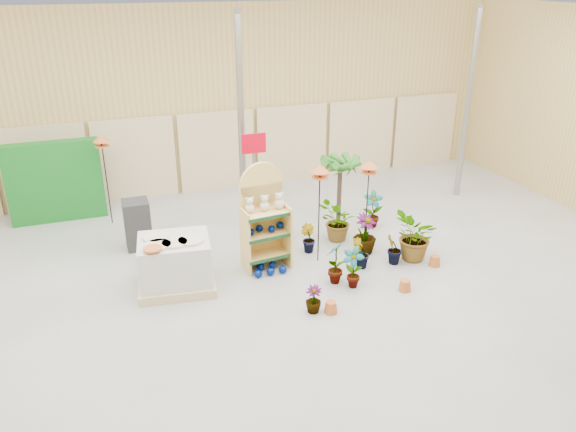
% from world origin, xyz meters
% --- Properties ---
extents(room, '(15.20, 12.10, 4.70)m').
position_xyz_m(room, '(0.00, 0.91, 2.21)').
color(room, gray).
rests_on(room, ground).
extents(display_shelf, '(0.89, 0.61, 2.01)m').
position_xyz_m(display_shelf, '(-0.12, 1.66, 0.92)').
color(display_shelf, tan).
rests_on(display_shelf, ground).
extents(teddy_bears, '(0.74, 0.19, 0.31)m').
position_xyz_m(teddy_bears, '(-0.10, 1.57, 1.27)').
color(teddy_bears, beige).
rests_on(teddy_bears, display_shelf).
extents(gazing_balls_shelf, '(0.74, 0.25, 0.14)m').
position_xyz_m(gazing_balls_shelf, '(-0.12, 1.55, 0.79)').
color(gazing_balls_shelf, '#00135A').
rests_on(gazing_balls_shelf, display_shelf).
extents(gazing_balls_floor, '(0.63, 0.39, 0.15)m').
position_xyz_m(gazing_balls_floor, '(-0.15, 1.29, 0.07)').
color(gazing_balls_floor, '#00135A').
rests_on(gazing_balls_floor, ground).
extents(pallet_stack, '(1.44, 1.25, 0.97)m').
position_xyz_m(pallet_stack, '(-1.84, 1.35, 0.46)').
color(pallet_stack, tan).
rests_on(pallet_stack, ground).
extents(charcoal_planters, '(0.50, 0.50, 1.00)m').
position_xyz_m(charcoal_planters, '(-2.29, 3.19, 0.50)').
color(charcoal_planters, black).
rests_on(charcoal_planters, ground).
extents(trellis_stock, '(2.00, 0.30, 1.80)m').
position_xyz_m(trellis_stock, '(-3.80, 5.20, 0.90)').
color(trellis_stock, '#11621A').
rests_on(trellis_stock, ground).
extents(offer_sign, '(0.50, 0.08, 2.20)m').
position_xyz_m(offer_sign, '(0.10, 2.98, 1.57)').
color(offer_sign, gray).
rests_on(offer_sign, ground).
extents(bird_table_front, '(0.34, 0.34, 1.95)m').
position_xyz_m(bird_table_front, '(0.89, 1.43, 1.81)').
color(bird_table_front, black).
rests_on(bird_table_front, ground).
extents(bird_table_right, '(0.34, 0.34, 1.83)m').
position_xyz_m(bird_table_right, '(2.01, 1.67, 1.70)').
color(bird_table_right, black).
rests_on(bird_table_right, ground).
extents(bird_table_back, '(0.34, 0.34, 2.01)m').
position_xyz_m(bird_table_back, '(-2.74, 4.62, 1.86)').
color(bird_table_back, black).
rests_on(bird_table_back, ground).
extents(palm, '(0.70, 0.70, 1.59)m').
position_xyz_m(palm, '(2.06, 3.05, 1.34)').
color(palm, '#3A2D22').
rests_on(palm, ground).
extents(potted_plant_0, '(0.54, 0.52, 0.85)m').
position_xyz_m(potted_plant_0, '(0.87, 0.58, 0.43)').
color(potted_plant_0, '#276B1D').
rests_on(potted_plant_0, ground).
extents(potted_plant_1, '(0.35, 0.29, 0.60)m').
position_xyz_m(potted_plant_1, '(1.53, 0.90, 0.30)').
color(potted_plant_1, '#276B1D').
rests_on(potted_plant_1, ground).
extents(potted_plant_3, '(0.59, 0.59, 0.81)m').
position_xyz_m(potted_plant_3, '(1.87, 1.43, 0.40)').
color(potted_plant_3, '#276B1D').
rests_on(potted_plant_3, ground).
extents(potted_plant_4, '(0.51, 0.43, 0.83)m').
position_xyz_m(potted_plant_4, '(2.60, 2.48, 0.41)').
color(potted_plant_4, '#276B1D').
rests_on(potted_plant_4, ground).
extents(potted_plant_5, '(0.36, 0.39, 0.57)m').
position_xyz_m(potted_plant_5, '(0.85, 1.86, 0.29)').
color(potted_plant_5, '#276B1D').
rests_on(potted_plant_5, ground).
extents(potted_plant_6, '(1.00, 0.99, 0.84)m').
position_xyz_m(potted_plant_6, '(1.60, 2.12, 0.42)').
color(potted_plant_6, '#276B1D').
rests_on(potted_plant_6, ground).
extents(potted_plant_7, '(0.37, 0.37, 0.47)m').
position_xyz_m(potted_plant_7, '(0.14, -0.19, 0.24)').
color(potted_plant_7, '#276B1D').
rests_on(potted_plant_7, ground).
extents(potted_plant_8, '(0.46, 0.48, 0.75)m').
position_xyz_m(potted_plant_8, '(1.09, 0.33, 0.38)').
color(potted_plant_8, '#276B1D').
rests_on(potted_plant_8, ground).
extents(potted_plant_9, '(0.43, 0.40, 0.62)m').
position_xyz_m(potted_plant_9, '(2.18, 0.83, 0.31)').
color(potted_plant_9, '#276B1D').
rests_on(potted_plant_9, ground).
extents(potted_plant_10, '(1.15, 1.17, 0.99)m').
position_xyz_m(potted_plant_10, '(2.64, 0.83, 0.49)').
color(potted_plant_10, '#276B1D').
rests_on(potted_plant_10, ground).
extents(potted_plant_11, '(0.59, 0.59, 0.75)m').
position_xyz_m(potted_plant_11, '(0.57, 2.61, 0.37)').
color(potted_plant_11, '#276B1D').
rests_on(potted_plant_11, ground).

